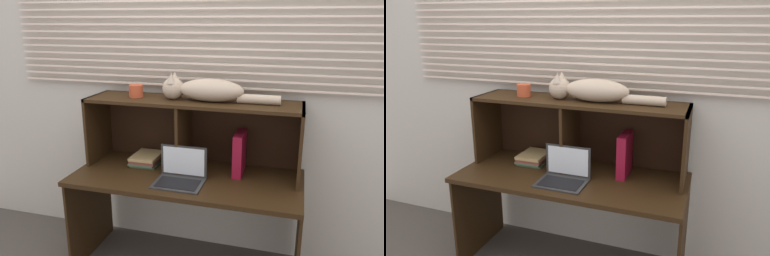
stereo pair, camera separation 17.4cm
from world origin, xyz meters
The scene contains 8 objects.
back_panel_with_blinds centered at (0.00, 0.55, 1.26)m, with size 4.40×0.08×2.50m.
desk centered at (0.00, 0.18, 0.58)m, with size 1.51×0.66×0.71m.
hutch_shelf_unit centered at (-0.01, 0.36, 1.05)m, with size 1.45×0.36×0.48m.
cat centered at (0.09, 0.32, 1.27)m, with size 0.78×0.17×0.18m.
laptop centered at (-0.01, 0.08, 0.75)m, with size 0.31×0.24×0.22m.
binder_upright centered at (0.33, 0.32, 0.85)m, with size 0.06×0.23×0.29m, color maroon.
book_stack centered at (-0.34, 0.32, 0.74)m, with size 0.19×0.25×0.07m.
small_basket centered at (-0.40, 0.32, 1.23)m, with size 0.10×0.10×0.08m, color #BE4A2B.
Camera 1 is at (0.68, -2.03, 1.71)m, focal length 35.11 mm.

